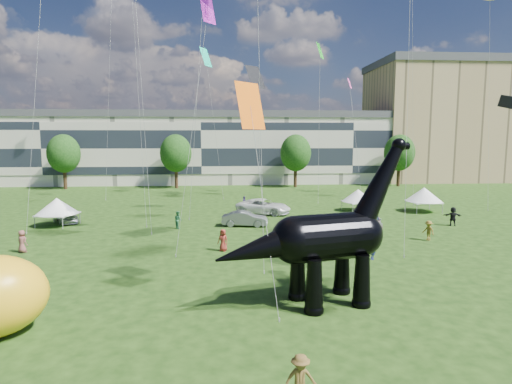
{
  "coord_description": "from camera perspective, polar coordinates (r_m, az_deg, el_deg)",
  "views": [
    {
      "loc": [
        -3.98,
        -18.58,
        8.42
      ],
      "look_at": [
        -2.02,
        8.0,
        5.0
      ],
      "focal_mm": 30.0,
      "sensor_mm": 36.0,
      "label": 1
    }
  ],
  "objects": [
    {
      "name": "ground",
      "position": [
        20.78,
        7.51,
        -16.66
      ],
      "size": [
        220.0,
        220.0,
        0.0
      ],
      "primitive_type": "plane",
      "color": "#16330C",
      "rests_on": "ground"
    },
    {
      "name": "terrace_row",
      "position": [
        80.71,
        -7.1,
        5.54
      ],
      "size": [
        78.0,
        11.0,
        12.0
      ],
      "primitive_type": "cube",
      "color": "beige",
      "rests_on": "ground"
    },
    {
      "name": "apartment_block",
      "position": [
        94.48,
        23.79,
        8.26
      ],
      "size": [
        28.0,
        18.0,
        22.0
      ],
      "primitive_type": "cube",
      "color": "tan",
      "rests_on": "ground"
    },
    {
      "name": "tree_far_left",
      "position": [
        76.19,
        -24.29,
        5.07
      ],
      "size": [
        5.2,
        5.2,
        9.44
      ],
      "color": "#382314",
      "rests_on": "ground"
    },
    {
      "name": "tree_mid_left",
      "position": [
        72.05,
        -10.66,
        5.49
      ],
      "size": [
        5.2,
        5.2,
        9.44
      ],
      "color": "#382314",
      "rests_on": "ground"
    },
    {
      "name": "tree_mid_right",
      "position": [
        72.6,
        5.31,
        5.6
      ],
      "size": [
        5.2,
        5.2,
        9.44
      ],
      "color": "#382314",
      "rests_on": "ground"
    },
    {
      "name": "tree_far_right",
      "position": [
        77.63,
        18.59,
        5.36
      ],
      "size": [
        5.2,
        5.2,
        9.44
      ],
      "color": "#382314",
      "rests_on": "ground"
    },
    {
      "name": "dinosaur_sculpture",
      "position": [
        21.78,
        8.72,
        -6.41
      ],
      "size": [
        10.64,
        4.25,
        8.7
      ],
      "rotation": [
        0.0,
        0.0,
        0.25
      ],
      "color": "black",
      "rests_on": "ground"
    },
    {
      "name": "car_silver",
      "position": [
        46.49,
        -23.89,
        -2.83
      ],
      "size": [
        3.45,
        4.69,
        1.48
      ],
      "primitive_type": "imported",
      "rotation": [
        0.0,
        0.0,
        0.44
      ],
      "color": "silver",
      "rests_on": "ground"
    },
    {
      "name": "car_grey",
      "position": [
        40.77,
        -1.49,
        -3.59
      ],
      "size": [
        4.5,
        2.09,
        1.43
      ],
      "primitive_type": "imported",
      "rotation": [
        0.0,
        0.0,
        1.43
      ],
      "color": "slate",
      "rests_on": "ground"
    },
    {
      "name": "car_white",
      "position": [
        47.19,
        1.02,
        -1.95
      ],
      "size": [
        6.58,
        5.03,
        1.66
      ],
      "primitive_type": "imported",
      "rotation": [
        0.0,
        0.0,
        1.13
      ],
      "color": "white",
      "rests_on": "ground"
    },
    {
      "name": "car_dark",
      "position": [
        41.54,
        15.06,
        -3.7
      ],
      "size": [
        3.0,
        4.91,
        1.33
      ],
      "primitive_type": "imported",
      "rotation": [
        0.0,
        0.0,
        -0.27
      ],
      "color": "#595960",
      "rests_on": "ground"
    },
    {
      "name": "gazebo_near",
      "position": [
        50.36,
        13.45,
        -0.47
      ],
      "size": [
        4.26,
        4.26,
        2.53
      ],
      "rotation": [
        0.0,
        0.0,
        0.19
      ],
      "color": "white",
      "rests_on": "ground"
    },
    {
      "name": "gazebo_far",
      "position": [
        52.05,
        21.49,
        -0.33
      ],
      "size": [
        4.05,
        4.05,
        2.78
      ],
      "rotation": [
        0.0,
        0.0,
        0.01
      ],
      "color": "white",
      "rests_on": "ground"
    },
    {
      "name": "gazebo_left",
      "position": [
        44.95,
        -25.0,
        -1.73
      ],
      "size": [
        4.65,
        4.65,
        2.69
      ],
      "rotation": [
        0.0,
        0.0,
        -0.23
      ],
      "color": "white",
      "rests_on": "ground"
    },
    {
      "name": "visitors",
      "position": [
        35.86,
        2.14,
        -4.87
      ],
      "size": [
        52.95,
        42.66,
        1.84
      ],
      "color": "maroon",
      "rests_on": "ground"
    }
  ]
}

